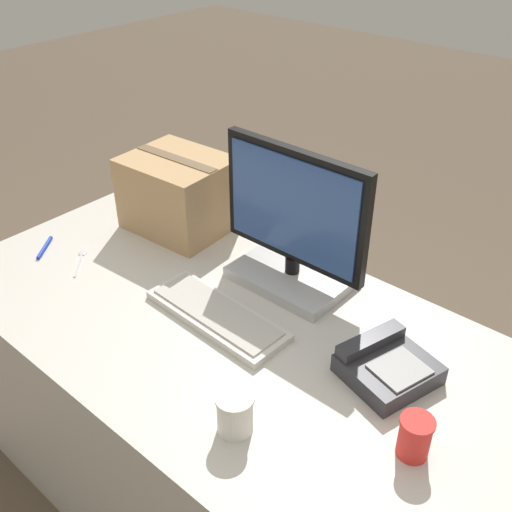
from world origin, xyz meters
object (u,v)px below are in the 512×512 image
spoon (81,259)px  paper_cup_left (235,413)px  monitor (293,232)px  paper_cup_right (415,437)px  keyboard (217,315)px  cardboard_box (179,193)px  pen_marker (45,248)px  desk_phone (387,366)px

spoon → paper_cup_left: bearing=-146.9°
monitor → paper_cup_right: monitor is taller
keyboard → spoon: bearing=-169.7°
keyboard → paper_cup_left: 0.40m
cardboard_box → pen_marker: size_ratio=3.29×
paper_cup_right → cardboard_box: bearing=162.8°
keyboard → paper_cup_left: bearing=-37.2°
paper_cup_right → spoon: size_ratio=0.84×
keyboard → paper_cup_right: 0.64m
paper_cup_right → cardboard_box: (-1.09, 0.34, 0.08)m
spoon → monitor: bearing=-103.8°
spoon → keyboard: bearing=-127.2°
spoon → cardboard_box: (0.09, 0.36, 0.13)m
paper_cup_right → pen_marker: (-1.32, -0.06, -0.05)m
keyboard → cardboard_box: bearing=150.3°
monitor → pen_marker: size_ratio=4.48×
spoon → pen_marker: pen_marker is taller
keyboard → desk_phone: 0.49m
monitor → pen_marker: (-0.73, -0.40, -0.17)m
monitor → desk_phone: monitor is taller
keyboard → spoon: (-0.54, -0.07, -0.01)m
keyboard → spoon: size_ratio=3.69×
monitor → cardboard_box: bearing=179.2°
paper_cup_left → cardboard_box: cardboard_box is taller
paper_cup_left → pen_marker: (-0.99, 0.14, -0.05)m
monitor → desk_phone: (0.43, -0.16, -0.14)m
monitor → pen_marker: 0.84m
keyboard → paper_cup_right: bearing=-2.1°
monitor → paper_cup_left: 0.61m
keyboard → paper_cup_right: size_ratio=4.38×
desk_phone → monitor: bearing=174.9°
spoon → cardboard_box: bearing=-58.4°
cardboard_box → pen_marker: bearing=-119.4°
paper_cup_left → spoon: bearing=168.0°
desk_phone → paper_cup_left: 0.41m
cardboard_box → paper_cup_right: bearing=-17.2°
desk_phone → spoon: size_ratio=2.08×
monitor → cardboard_box: (-0.50, 0.01, -0.05)m
monitor → paper_cup_right: size_ratio=4.75×
monitor → desk_phone: size_ratio=1.92×
paper_cup_left → pen_marker: bearing=172.1°
pen_marker → desk_phone: bearing=-117.1°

